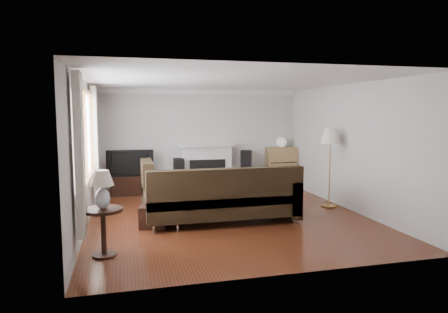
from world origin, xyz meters
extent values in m
cube|color=#4E2111|center=(0.00, 0.00, 0.00)|extent=(5.10, 5.60, 0.04)
cube|color=white|center=(0.00, 0.00, 2.50)|extent=(5.10, 5.60, 0.04)
cube|color=beige|center=(0.00, 2.75, 1.25)|extent=(5.00, 0.04, 2.50)
cube|color=beige|center=(0.00, -2.75, 1.25)|extent=(5.00, 0.04, 2.50)
cube|color=beige|center=(-2.50, 0.00, 1.25)|extent=(0.04, 5.50, 2.50)
cube|color=beige|center=(2.50, 0.00, 1.25)|extent=(0.04, 5.50, 2.50)
cube|color=brown|center=(-2.45, -0.20, 1.55)|extent=(0.12, 2.74, 1.54)
cube|color=beige|center=(-2.40, -1.72, 1.40)|extent=(0.10, 0.35, 2.10)
cube|color=beige|center=(-2.40, 1.32, 1.40)|extent=(0.10, 0.35, 2.10)
cube|color=white|center=(0.15, 2.64, 0.57)|extent=(1.40, 0.26, 1.15)
cube|color=black|center=(-1.72, 2.50, 0.23)|extent=(0.92, 0.41, 0.46)
imported|color=black|center=(-1.72, 2.50, 0.77)|extent=(1.07, 0.14, 0.62)
cube|color=black|center=(-0.56, 2.55, 0.41)|extent=(0.24, 0.29, 0.83)
cube|color=black|center=(1.13, 2.53, 0.49)|extent=(0.35, 0.38, 0.98)
cube|color=#9D7A49|center=(2.09, 2.53, 0.52)|extent=(0.76, 0.36, 1.04)
sphere|color=white|center=(2.09, 2.53, 1.17)|extent=(0.26, 0.26, 0.26)
cube|color=black|center=(-0.19, -0.26, 0.47)|extent=(2.91, 2.13, 0.94)
cube|color=#A4704E|center=(-0.28, 1.26, 0.20)|extent=(1.10, 0.72, 0.40)
cube|color=black|center=(-1.40, -0.31, 0.18)|extent=(0.51, 0.51, 0.37)
cube|color=#AB7A3B|center=(2.22, 0.26, 0.81)|extent=(0.48, 0.48, 1.61)
cube|color=black|center=(-2.15, -1.57, 0.33)|extent=(0.53, 0.53, 0.66)
cube|color=silver|center=(-2.15, -1.57, 0.91)|extent=(0.32, 0.32, 0.51)
camera|label=1|loc=(-1.85, -7.04, 1.94)|focal=32.00mm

